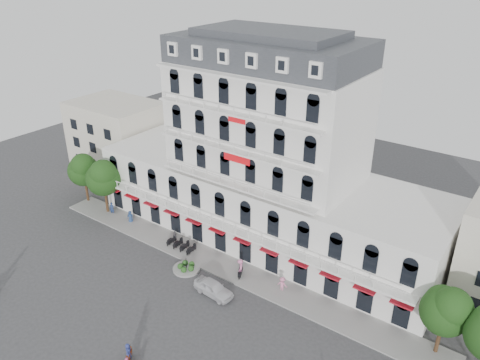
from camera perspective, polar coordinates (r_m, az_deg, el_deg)
name	(u,v)px	position (r m, az deg, el deg)	size (l,w,h in m)	color
ground	(170,308)	(50.76, -8.57, -15.21)	(120.00, 120.00, 0.00)	#38383A
sidewalk	(223,265)	(55.92, -2.12, -10.36)	(53.00, 4.00, 0.16)	gray
main_building	(266,164)	(57.34, 3.23, 2.02)	(45.00, 15.00, 25.80)	silver
flank_building_west	(118,138)	(79.05, -14.66, 4.96)	(14.00, 10.00, 12.00)	beige
traffic_island	(186,268)	(55.58, -6.54, -10.57)	(3.20, 3.20, 1.60)	gray
parked_scooter_row	(181,249)	(59.28, -7.15, -8.32)	(4.40, 1.80, 1.10)	black
tree_west_outer	(83,168)	(70.73, -18.56, 1.35)	(4.50, 4.48, 7.76)	#382314
tree_west_inner	(103,176)	(66.59, -16.35, 0.44)	(4.76, 4.76, 8.25)	#382314
tree_east_inner	(446,309)	(45.99, 23.86, -14.15)	(4.40, 4.37, 7.57)	#382314
parked_car	(214,288)	(51.53, -3.25, -13.03)	(1.89, 4.69, 1.60)	silver
rider_east	(128,353)	(45.59, -13.45, -19.83)	(1.20, 1.41, 2.06)	maroon
rider_center	(240,268)	(53.65, 0.04, -10.62)	(1.10, 1.59, 2.27)	black
pedestrian_left	(130,217)	(65.47, -13.23, -4.38)	(0.86, 0.56, 1.75)	navy
pedestrian_mid	(175,237)	(60.27, -7.95, -6.85)	(0.92, 0.38, 1.57)	#57555C
pedestrian_right	(282,284)	(52.05, 5.18, -12.53)	(1.13, 0.65, 1.76)	pink
pedestrian_far	(112,209)	(68.03, -15.34, -3.38)	(0.67, 0.44, 1.84)	navy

